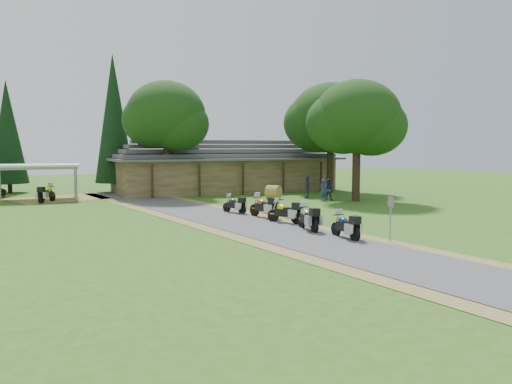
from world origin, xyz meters
name	(u,v)px	position (x,y,z in m)	size (l,w,h in m)	color
ground	(291,235)	(0.00, 0.00, 0.00)	(120.00, 120.00, 0.00)	#305618
driveway	(247,224)	(-0.50, 4.00, 0.00)	(46.00, 46.00, 0.00)	#404042
lodge	(224,165)	(6.00, 24.00, 2.45)	(21.40, 9.40, 4.90)	brown
carport	(37,182)	(-10.49, 22.68, 1.40)	(6.47, 4.31, 2.80)	silver
motorcycle_row_a	(345,225)	(1.86, -1.75, 0.64)	(1.86, 0.61, 1.27)	navy
motorcycle_row_b	(308,217)	(1.46, 0.89, 0.68)	(2.00, 0.65, 1.37)	#94969A
motorcycle_row_c	(285,211)	(1.57, 3.54, 0.67)	(1.96, 0.64, 1.34)	yellow
motorcycle_row_d	(264,206)	(1.43, 5.93, 0.72)	(2.09, 0.68, 1.43)	#DF4919
motorcycle_row_e	(234,204)	(0.64, 8.56, 0.59)	(1.74, 0.57, 1.19)	black
motorcycle_carport_a	(47,193)	(-9.86, 20.24, 0.70)	(2.06, 0.67, 1.41)	#DDD508
person_a	(323,188)	(9.56, 12.21, 1.01)	(0.58, 0.41, 2.03)	#2C3956
person_b	(328,188)	(10.25, 12.54, 1.00)	(0.57, 0.41, 2.00)	#2C3956
person_c	(307,185)	(9.54, 14.53, 1.09)	(0.62, 0.45, 2.18)	#2C3956
hay_bale	(273,192)	(6.76, 15.14, 0.56)	(1.11, 1.11, 1.02)	olive
sign_post	(390,219)	(3.16, -3.29, 1.01)	(0.36, 0.06, 2.02)	gray
oak_lodge_left	(166,131)	(-0.43, 20.84, 5.54)	(6.62, 6.62, 11.09)	black
oak_lodge_right	(331,132)	(14.21, 18.28, 5.52)	(7.49, 7.49, 11.03)	black
oak_driveway	(357,133)	(11.83, 11.05, 5.23)	(6.64, 6.64, 10.46)	black
cedar_near	(114,123)	(-3.77, 26.51, 6.32)	(3.56, 3.56, 12.63)	black
cedar_far	(8,137)	(-12.59, 30.03, 5.11)	(3.34, 3.34, 10.22)	black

